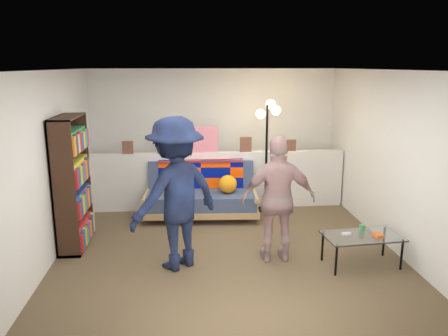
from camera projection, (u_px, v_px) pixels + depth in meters
name	position (u px, v px, depth m)	size (l,w,h in m)	color
ground	(227.00, 249.00, 5.98)	(5.00, 5.00, 0.00)	brown
room_shell	(224.00, 123.00, 6.06)	(4.60, 5.05, 2.45)	silver
half_wall_ledge	(217.00, 180.00, 7.61)	(4.45, 0.15, 1.00)	silver
ledge_decor	(203.00, 142.00, 7.42)	(2.97, 0.02, 0.45)	brown
futon_sofa	(202.00, 194.00, 7.22)	(1.91, 1.00, 0.80)	tan
bookshelf	(72.00, 187.00, 5.94)	(0.30, 0.90, 1.81)	black
coffee_table	(363.00, 237.00, 5.43)	(0.99, 0.60, 0.49)	black
floor_lamp	(268.00, 133.00, 7.30)	(0.37, 0.35, 1.90)	black
person_left	(176.00, 194.00, 5.28)	(1.21, 0.70, 1.88)	black
person_right	(278.00, 200.00, 5.49)	(0.95, 0.40, 1.62)	#D58A8C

